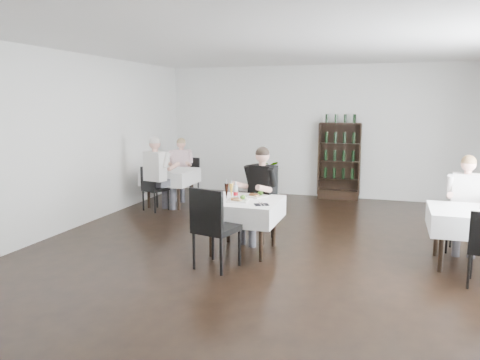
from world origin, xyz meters
name	(u,v)px	position (x,y,z in m)	size (l,w,h in m)	color
room_shell	(264,150)	(0.00, 0.00, 1.50)	(9.00, 9.00, 9.00)	black
wine_shelf	(339,162)	(0.60, 4.31, 0.85)	(0.90, 0.28, 1.75)	black
main_table	(244,210)	(-0.30, 0.00, 0.62)	(1.03, 1.03, 0.77)	black
left_table	(171,177)	(-2.70, 2.50, 0.62)	(0.98, 0.98, 0.77)	black
right_table	(468,221)	(2.70, 0.30, 0.62)	(0.98, 0.98, 0.77)	black
potted_tree	(265,178)	(-1.07, 4.11, 0.43)	(0.77, 0.66, 0.85)	#23521C
main_chair_far	(258,203)	(-0.28, 0.71, 0.58)	(0.51, 0.51, 1.01)	black
main_chair_near	(213,223)	(-0.45, -0.85, 0.62)	(0.60, 0.61, 1.08)	black
left_chair_far	(188,176)	(-2.58, 3.13, 0.54)	(0.47, 0.47, 0.95)	black
left_chair_near	(153,186)	(-2.82, 1.92, 0.51)	(0.53, 0.53, 0.90)	black
right_chair_far	(464,218)	(2.75, 0.99, 0.49)	(0.49, 0.49, 0.86)	black
diner_main	(259,187)	(-0.22, 0.55, 0.86)	(0.66, 0.70, 1.49)	#3D3D44
diner_left_far	(181,164)	(-2.75, 3.12, 0.81)	(0.56, 0.58, 1.39)	#3D3D44
diner_left_near	(158,168)	(-2.67, 1.90, 0.88)	(0.62, 0.66, 1.51)	#3D3D44
diner_right_far	(466,197)	(2.75, 0.97, 0.82)	(0.55, 0.56, 1.41)	#3D3D44
plate_far	(256,195)	(-0.19, 0.27, 0.79)	(0.36, 0.36, 0.09)	white
plate_near	(238,200)	(-0.35, -0.12, 0.79)	(0.32, 0.32, 0.09)	white
pilsner_dark	(227,191)	(-0.55, -0.04, 0.89)	(0.07, 0.07, 0.29)	black
pilsner_lager	(231,190)	(-0.51, 0.07, 0.88)	(0.06, 0.06, 0.27)	gold
coke_bottle	(236,192)	(-0.41, -0.03, 0.88)	(0.07, 0.07, 0.26)	silver
napkin_cutlery	(261,204)	(0.04, -0.25, 0.78)	(0.24, 0.22, 0.02)	black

